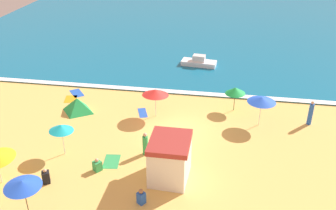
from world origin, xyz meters
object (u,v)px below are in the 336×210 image
Objects in this scene: beachgoer_2 at (46,177)px; beachgoer_3 at (141,197)px; beach_umbrella_1 at (22,184)px; beach_umbrella_4 at (61,128)px; beachgoer_4 at (311,113)px; beach_umbrella_5 at (235,91)px; beachgoer_1 at (3,155)px; beachgoer_5 at (145,144)px; beachgoer_0 at (97,165)px; lifeguard_cabana at (170,159)px; beach_umbrella_0 at (262,100)px; beach_tent at (78,105)px; small_boat_0 at (199,62)px; beach_umbrella_2 at (155,92)px.

beachgoer_2 and beachgoer_3 have the same top height.
beach_umbrella_1 is at bearing -85.54° from beachgoer_2.
beachgoer_4 is at bearing 22.01° from beach_umbrella_4.
beachgoer_3 is (5.69, 1.74, -1.55)m from beach_umbrella_1.
beach_umbrella_5 reaches higher than beachgoer_2.
beachgoer_5 is at bearing 13.74° from beachgoer_1.
beachgoer_1 is at bearing -160.16° from beach_umbrella_4.
beach_umbrella_4 is at bearing 92.37° from beachgoer_2.
beachgoer_1 is (-6.26, 0.04, -0.02)m from beachgoer_0.
beachgoer_3 is 0.60× the size of beachgoer_5.
lifeguard_cabana reaches higher than beachgoer_2.
beach_umbrella_0 is 14.08m from beach_tent.
beach_tent is at bearing -176.76° from beachgoer_4.
beach_umbrella_5 is at bearing 67.42° from beachgoer_3.
beachgoer_2 is at bearing -166.69° from lifeguard_cabana.
beachgoer_2 is 0.60× the size of beachgoer_5.
beach_umbrella_5 is 12.66m from beachgoer_3.
beach_umbrella_1 reaches higher than beach_umbrella_5.
small_boat_0 is at bearing 70.29° from beachgoer_2.
beachgoer_5 is at bearing -152.71° from beachgoer_4.
beachgoer_4 is at bearing 40.59° from lifeguard_cabana.
beachgoer_4 is (16.08, 12.10, -1.07)m from beach_umbrella_1.
beachgoer_0 is 1.08× the size of beachgoer_1.
beach_umbrella_0 is 1.08× the size of beach_umbrella_2.
lifeguard_cabana is 1.05× the size of beach_umbrella_2.
beach_umbrella_5 is at bearing 51.39° from beachgoer_5.
beachgoer_0 is at bearing -131.47° from beach_umbrella_5.
lifeguard_cabana reaches higher than beachgoer_5.
beach_umbrella_2 is at bearing 68.23° from beach_umbrella_1.
beachgoer_2 reaches higher than beachgoer_0.
beachgoer_1 is (-10.75, -0.02, -1.01)m from lifeguard_cabana.
beach_umbrella_5 is at bearing 10.61° from beach_tent.
beach_umbrella_0 reaches higher than beach_umbrella_1.
small_boat_0 is (-3.63, 8.97, -1.29)m from beach_umbrella_5.
beach_umbrella_0 is 1.05× the size of beach_umbrella_1.
small_boat_0 is at bearing 89.89° from lifeguard_cabana.
small_boat_0 is (-5.50, 10.96, -1.65)m from beach_umbrella_0.
beachgoer_0 is 15.85m from beachgoer_4.
beach_umbrella_2 is 3.08× the size of beachgoer_0.
beach_umbrella_0 is at bearing -63.37° from small_boat_0.
lifeguard_cabana is at bearing 64.51° from beachgoer_3.
beach_umbrella_4 is at bearing -77.13° from beach_tent.
beach_umbrella_4 is 5.43m from beachgoer_5.
beach_umbrella_0 reaches higher than beach_umbrella_5.
beach_umbrella_2 is 7.82m from beachgoer_0.
beachgoer_0 is 18.74m from small_boat_0.
beachgoer_3 reaches higher than beachgoer_1.
beach_tent is 8.68m from beachgoer_2.
beach_umbrella_2 is at bearing 3.42° from beach_tent.
beach_umbrella_0 is 9.13m from beachgoer_5.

